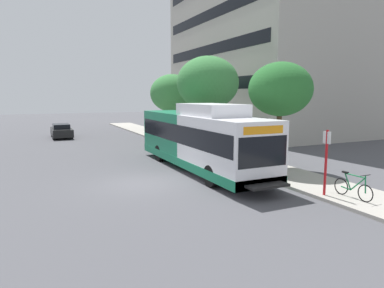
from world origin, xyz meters
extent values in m
plane|color=#4C4C51|center=(0.00, 8.00, 0.00)|extent=(120.00, 120.00, 0.00)
cube|color=#A8A399|center=(7.00, 6.00, 0.07)|extent=(3.00, 56.00, 0.14)
cube|color=white|center=(3.72, -1.18, 1.69)|extent=(2.54, 5.80, 2.73)
cube|color=#14724C|center=(3.72, 4.62, 1.69)|extent=(2.54, 5.80, 2.73)
cube|color=#14724C|center=(3.72, 1.72, 0.54)|extent=(2.57, 11.60, 0.44)
cube|color=black|center=(3.72, 1.72, 2.05)|extent=(2.58, 11.25, 0.96)
cube|color=black|center=(3.72, -4.04, 1.85)|extent=(2.34, 0.10, 1.24)
cube|color=orange|center=(3.72, -4.05, 2.72)|extent=(1.90, 0.08, 0.32)
cube|color=white|center=(3.72, 0.27, 3.35)|extent=(2.16, 4.06, 0.60)
cube|color=black|center=(3.72, -4.43, 0.55)|extent=(1.78, 0.60, 0.10)
cylinder|color=black|center=(2.59, -1.88, 0.50)|extent=(0.30, 1.00, 1.00)
cylinder|color=black|center=(4.85, -1.88, 0.50)|extent=(0.30, 1.00, 1.00)
cylinder|color=black|center=(2.59, 4.91, 0.50)|extent=(0.30, 1.00, 1.00)
cylinder|color=black|center=(4.85, 4.91, 0.50)|extent=(0.30, 1.00, 1.00)
cylinder|color=red|center=(5.86, -5.28, 1.44)|extent=(0.10, 0.10, 2.60)
cube|color=white|center=(5.84, -5.28, 2.44)|extent=(0.04, 0.36, 0.48)
torus|color=black|center=(6.52, -6.61, 0.47)|extent=(0.04, 0.66, 0.66)
torus|color=black|center=(6.52, -5.51, 0.47)|extent=(0.04, 0.66, 0.66)
cylinder|color=#19723F|center=(6.52, -6.26, 0.74)|extent=(0.05, 0.64, 0.64)
cylinder|color=#19723F|center=(6.52, -5.81, 0.74)|extent=(0.05, 0.34, 0.62)
cylinder|color=#19723F|center=(6.52, -6.11, 1.04)|extent=(0.05, 0.90, 0.05)
cylinder|color=#19723F|center=(6.52, -5.74, 0.46)|extent=(0.05, 0.45, 0.08)
cylinder|color=#19723F|center=(6.52, -6.59, 0.81)|extent=(0.05, 0.10, 0.67)
cylinder|color=black|center=(6.52, -6.56, 1.14)|extent=(0.52, 0.03, 0.03)
cube|color=black|center=(6.52, -5.66, 1.08)|extent=(0.12, 0.24, 0.06)
cylinder|color=#4C3823|center=(7.61, -0.28, 1.63)|extent=(0.28, 0.28, 2.99)
ellipsoid|color=#286B2D|center=(7.61, -0.28, 4.40)|extent=(3.40, 3.40, 2.89)
cylinder|color=#4C3823|center=(7.82, 8.43, 1.70)|extent=(0.28, 0.28, 3.12)
ellipsoid|color=#3D8442|center=(7.82, 8.43, 5.03)|extent=(4.73, 4.73, 4.02)
cylinder|color=#4C3823|center=(8.19, 16.58, 1.40)|extent=(0.28, 0.28, 2.52)
ellipsoid|color=#3D8442|center=(8.19, 16.58, 4.30)|extent=(4.35, 4.35, 3.70)
cube|color=black|center=(-1.95, 20.33, 0.55)|extent=(1.80, 4.50, 0.70)
cube|color=black|center=(-1.95, 20.43, 1.05)|extent=(1.48, 2.34, 0.56)
cylinder|color=black|center=(-2.75, 18.98, 0.32)|extent=(0.20, 0.64, 0.64)
cylinder|color=black|center=(-1.15, 18.98, 0.32)|extent=(0.20, 0.64, 0.64)
cylinder|color=black|center=(-2.75, 21.68, 0.32)|extent=(0.20, 0.64, 0.64)
cylinder|color=black|center=(-1.15, 21.68, 0.32)|extent=(0.20, 0.64, 0.64)
cube|color=black|center=(19.40, 16.70, 1.74)|extent=(14.05, 19.73, 1.10)
cube|color=black|center=(19.40, 16.70, 5.21)|extent=(14.05, 19.73, 1.10)
cube|color=black|center=(19.40, 16.70, 8.68)|extent=(14.05, 19.73, 1.10)
cube|color=black|center=(19.40, 16.70, 12.15)|extent=(14.05, 19.73, 1.10)
cylinder|color=#B7B7BC|center=(20.02, 33.07, 3.54)|extent=(1.10, 1.10, 7.09)
cylinder|color=#B7B7BC|center=(20.02, 33.07, 10.63)|extent=(0.91, 0.91, 7.09)
cylinder|color=#B7B7BC|center=(20.02, 33.07, 17.72)|extent=(0.72, 0.72, 7.09)
camera|label=1|loc=(-4.53, -14.96, 4.07)|focal=31.95mm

